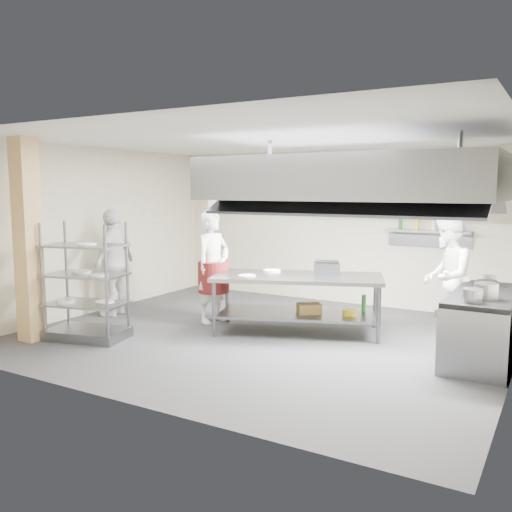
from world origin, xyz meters
The scene contains 22 objects.
floor centered at (0.00, 0.00, 0.00)m, with size 7.00×7.00×0.00m, color #2A2A2C.
ceiling centered at (0.00, 0.00, 3.00)m, with size 7.00×7.00×0.00m, color silver.
wall_back centered at (0.00, 3.00, 1.50)m, with size 7.00×7.00×0.00m, color #B9AE93.
wall_left centered at (-3.50, 0.00, 1.50)m, with size 6.00×6.00×0.00m, color #B9AE93.
column centered at (-2.90, -1.90, 1.50)m, with size 0.30×0.30×3.00m, color #DCB071.
exhaust_hood centered at (1.30, 0.40, 2.40)m, with size 4.00×2.50×0.60m, color gray.
hood_strip_a centered at (0.40, 0.40, 2.08)m, with size 1.60×0.12×0.04m, color white.
hood_strip_b centered at (2.20, 0.40, 2.08)m, with size 1.60×0.12×0.04m, color white.
wall_shelf centered at (1.80, 2.84, 1.50)m, with size 1.50×0.28×0.04m, color gray.
island centered at (0.35, 0.50, 0.46)m, with size 2.62×1.09×0.91m, color gray, non-canonical shape.
island_worktop centered at (0.35, 0.50, 0.88)m, with size 2.62×1.09×0.06m, color gray.
island_undershelf centered at (0.35, 0.50, 0.30)m, with size 2.41×0.98×0.04m, color slate.
pass_rack centered at (-2.24, -1.43, 0.88)m, with size 1.17×0.68×1.76m, color slate, non-canonical shape.
cooking_range centered at (3.08, 0.50, 0.42)m, with size 0.80×2.00×0.84m, color gray.
range_top centered at (3.08, 0.50, 0.87)m, with size 0.78×1.96×0.06m, color black.
chef_head centered at (-1.19, 0.41, 0.94)m, with size 0.69×0.45×1.89m, color white.
chef_line centered at (2.43, 1.32, 0.94)m, with size 0.91×0.71×1.87m, color silver.
chef_plating centered at (-3.00, -0.07, 0.95)m, with size 1.12×0.46×1.90m, color silver.
griddle centered at (0.72, 0.77, 1.01)m, with size 0.40×0.31×0.20m, color slate.
wicker_basket centered at (0.54, 0.51, 0.40)m, with size 0.36×0.24×0.16m, color olive.
stockpot centered at (3.14, 0.08, 1.00)m, with size 0.28×0.28×0.20m, color gray.
plate_stack centered at (-2.24, -1.43, 0.57)m, with size 0.28×0.28×0.05m, color white.
Camera 1 is at (3.98, -7.07, 2.26)m, focal length 38.00 mm.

